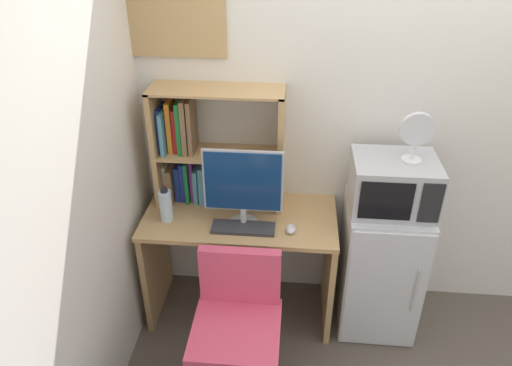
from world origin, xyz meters
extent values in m
cube|color=silver|center=(0.40, 0.02, 1.30)|extent=(6.40, 0.04, 2.60)
cube|color=tan|center=(-0.97, -0.29, 0.76)|extent=(1.17, 0.58, 0.03)
cube|color=tan|center=(-1.53, -0.29, 0.37)|extent=(0.04, 0.52, 0.75)
cube|color=tan|center=(-0.40, -0.29, 0.37)|extent=(0.04, 0.52, 0.75)
cube|color=tan|center=(-1.48, -0.13, 1.14)|extent=(0.03, 0.26, 0.74)
cube|color=tan|center=(-0.74, -0.13, 1.14)|extent=(0.03, 0.26, 0.74)
cube|color=tan|center=(-1.11, -0.13, 1.51)|extent=(0.77, 0.26, 0.01)
cube|color=tan|center=(-1.11, -0.13, 1.11)|extent=(0.71, 0.26, 0.01)
cube|color=silver|center=(-1.45, -0.10, 0.89)|extent=(0.02, 0.16, 0.24)
cube|color=brown|center=(-1.42, -0.12, 0.89)|extent=(0.04, 0.21, 0.23)
cube|color=navy|center=(-1.37, -0.10, 0.89)|extent=(0.03, 0.16, 0.23)
cube|color=navy|center=(-1.34, -0.10, 0.91)|extent=(0.03, 0.16, 0.26)
cube|color=#197233|center=(-1.31, -0.11, 0.91)|extent=(0.02, 0.19, 0.27)
cube|color=purple|center=(-1.28, -0.10, 0.92)|extent=(0.02, 0.15, 0.29)
cube|color=teal|center=(-1.26, -0.11, 0.89)|extent=(0.03, 0.18, 0.23)
cube|color=teal|center=(-1.21, -0.11, 0.90)|extent=(0.04, 0.20, 0.25)
cube|color=black|center=(-1.18, -0.12, 0.91)|extent=(0.02, 0.22, 0.27)
cube|color=navy|center=(-1.45, -0.10, 1.25)|extent=(0.02, 0.17, 0.27)
cube|color=teal|center=(-1.43, -0.12, 1.25)|extent=(0.02, 0.22, 0.26)
cube|color=orange|center=(-1.39, -0.10, 1.27)|extent=(0.03, 0.16, 0.31)
cube|color=#B21E1E|center=(-1.36, -0.10, 1.25)|extent=(0.03, 0.16, 0.27)
cube|color=#197233|center=(-1.33, -0.11, 1.28)|extent=(0.02, 0.19, 0.32)
cube|color=brown|center=(-1.30, -0.11, 1.28)|extent=(0.03, 0.19, 0.34)
cube|color=brown|center=(-1.26, -0.11, 1.28)|extent=(0.02, 0.19, 0.33)
cylinder|color=#B7B7BC|center=(-0.93, -0.38, 0.78)|extent=(0.17, 0.17, 0.02)
cylinder|color=#B7B7BC|center=(-0.93, -0.38, 0.84)|extent=(0.04, 0.04, 0.10)
cube|color=#B7B7BC|center=(-0.93, -0.37, 1.07)|extent=(0.45, 0.01, 0.38)
cube|color=navy|center=(-0.93, -0.38, 1.07)|extent=(0.43, 0.02, 0.36)
cube|color=#333338|center=(-0.93, -0.43, 0.78)|extent=(0.37, 0.13, 0.02)
ellipsoid|color=silver|center=(-0.65, -0.43, 0.79)|extent=(0.06, 0.09, 0.04)
cylinder|color=silver|center=(-1.40, -0.37, 0.87)|extent=(0.08, 0.08, 0.19)
cylinder|color=black|center=(-1.40, -0.37, 0.98)|extent=(0.04, 0.04, 0.02)
cube|color=silver|center=(-0.09, -0.28, 0.44)|extent=(0.47, 0.49, 0.89)
cube|color=silver|center=(-0.09, -0.53, 0.44)|extent=(0.45, 0.01, 0.85)
cylinder|color=#B2B2B7|center=(0.07, -0.54, 0.49)|extent=(0.01, 0.01, 0.31)
cube|color=#ADADB2|center=(-0.09, -0.28, 1.04)|extent=(0.47, 0.38, 0.30)
cube|color=black|center=(-0.16, -0.47, 1.04)|extent=(0.28, 0.01, 0.23)
cube|color=black|center=(0.08, -0.47, 1.04)|extent=(0.11, 0.01, 0.24)
cylinder|color=silver|center=(-0.01, -0.28, 1.20)|extent=(0.11, 0.11, 0.01)
cylinder|color=silver|center=(-0.01, -0.28, 1.25)|extent=(0.02, 0.02, 0.09)
cylinder|color=silver|center=(-0.01, -0.29, 1.38)|extent=(0.18, 0.03, 0.18)
cylinder|color=black|center=(-0.92, -0.92, 0.23)|extent=(0.04, 0.04, 0.42)
cube|color=#D84766|center=(-0.92, -0.92, 0.46)|extent=(0.47, 0.47, 0.07)
cube|color=#D84766|center=(-0.92, -0.70, 0.67)|extent=(0.44, 0.06, 0.35)
cube|color=tan|center=(-1.40, -0.01, 1.89)|extent=(0.68, 0.02, 0.46)
camera|label=1|loc=(-0.65, -2.68, 2.43)|focal=33.71mm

